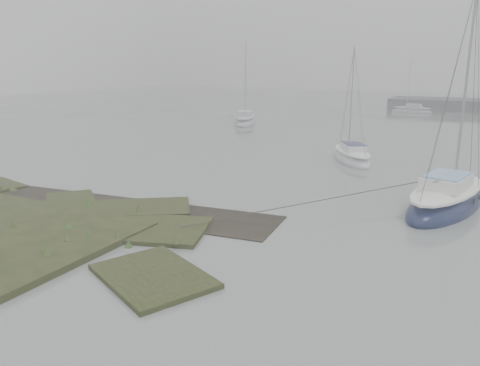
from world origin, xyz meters
name	(u,v)px	position (x,y,z in m)	size (l,w,h in m)	color
ground	(371,137)	(0.00, 30.00, 0.00)	(160.00, 160.00, 0.00)	slate
sailboat_main	(446,201)	(7.33, 10.76, 0.31)	(3.80, 7.35, 9.90)	#101839
sailboat_white	(352,157)	(1.15, 18.95, 0.24)	(4.34, 5.50, 7.59)	silver
sailboat_far_a	(245,121)	(-13.82, 33.31, 0.27)	(4.29, 6.59, 8.86)	#A4A8AC
sailboat_far_c	(412,111)	(-0.13, 54.19, 0.23)	(5.37, 2.61, 7.27)	#A5A8AF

